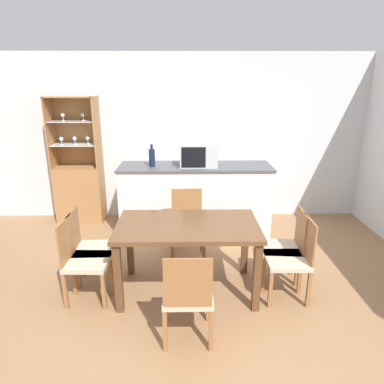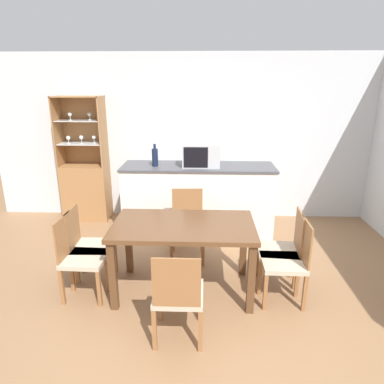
# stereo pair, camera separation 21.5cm
# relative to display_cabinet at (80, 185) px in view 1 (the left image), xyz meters

# --- Properties ---
(ground_plane) EXTENTS (18.00, 18.00, 0.00)m
(ground_plane) POSITION_rel_display_cabinet_xyz_m (1.91, -2.41, -0.58)
(ground_plane) COLOR #936B47
(wall_back) EXTENTS (6.80, 0.06, 2.55)m
(wall_back) POSITION_rel_display_cabinet_xyz_m (1.91, 0.22, 0.69)
(wall_back) COLOR silver
(wall_back) RESTS_ON ground_plane
(kitchen_counter) EXTENTS (2.12, 0.63, 1.01)m
(kitchen_counter) POSITION_rel_display_cabinet_xyz_m (1.80, -0.51, -0.07)
(kitchen_counter) COLOR white
(kitchen_counter) RESTS_ON ground_plane
(display_cabinet) EXTENTS (0.71, 0.40, 1.92)m
(display_cabinet) POSITION_rel_display_cabinet_xyz_m (0.00, 0.00, 0.00)
(display_cabinet) COLOR #A37042
(display_cabinet) RESTS_ON ground_plane
(dining_table) EXTENTS (1.43, 0.82, 0.76)m
(dining_table) POSITION_rel_display_cabinet_xyz_m (1.68, -1.99, 0.08)
(dining_table) COLOR brown
(dining_table) RESTS_ON ground_plane
(dining_chair_side_right_near) EXTENTS (0.42, 0.42, 0.86)m
(dining_chair_side_right_near) POSITION_rel_display_cabinet_xyz_m (2.72, -2.11, -0.15)
(dining_chair_side_right_near) COLOR #C1B299
(dining_chair_side_right_near) RESTS_ON ground_plane
(dining_chair_side_left_near) EXTENTS (0.43, 0.43, 0.86)m
(dining_chair_side_left_near) POSITION_rel_display_cabinet_xyz_m (0.65, -2.11, -0.15)
(dining_chair_side_left_near) COLOR #C1B299
(dining_chair_side_left_near) RESTS_ON ground_plane
(dining_chair_head_far) EXTENTS (0.43, 0.43, 0.86)m
(dining_chair_head_far) POSITION_rel_display_cabinet_xyz_m (1.68, -1.26, -0.15)
(dining_chair_head_far) COLOR #C1B299
(dining_chair_head_far) RESTS_ON ground_plane
(dining_chair_head_near) EXTENTS (0.41, 0.41, 0.86)m
(dining_chair_head_near) POSITION_rel_display_cabinet_xyz_m (1.68, -2.72, -0.15)
(dining_chair_head_near) COLOR #C1B299
(dining_chair_head_near) RESTS_ON ground_plane
(dining_chair_side_left_far) EXTENTS (0.43, 0.43, 0.86)m
(dining_chair_side_left_far) POSITION_rel_display_cabinet_xyz_m (0.65, -1.87, -0.15)
(dining_chair_side_left_far) COLOR #C1B299
(dining_chair_side_left_far) RESTS_ON ground_plane
(dining_chair_side_right_far) EXTENTS (0.45, 0.45, 0.86)m
(dining_chair_side_right_far) POSITION_rel_display_cabinet_xyz_m (2.72, -1.87, -0.15)
(dining_chair_side_right_far) COLOR #C1B299
(dining_chair_side_right_far) RESTS_ON ground_plane
(microwave) EXTENTS (0.50, 0.37, 0.31)m
(microwave) POSITION_rel_display_cabinet_xyz_m (1.84, -0.53, 0.59)
(microwave) COLOR #B7BABF
(microwave) RESTS_ON kitchen_counter
(wine_bottle) EXTENTS (0.08, 0.08, 0.31)m
(wine_bottle) POSITION_rel_display_cabinet_xyz_m (1.20, -0.56, 0.56)
(wine_bottle) COLOR #141E38
(wine_bottle) RESTS_ON kitchen_counter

